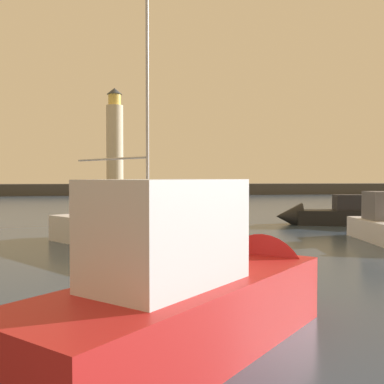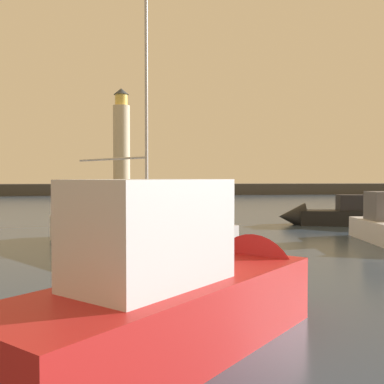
{
  "view_description": "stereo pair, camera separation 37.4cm",
  "coord_description": "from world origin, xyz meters",
  "px_view_note": "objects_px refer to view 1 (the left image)",
  "views": [
    {
      "loc": [
        -3.09,
        -0.72,
        2.77
      ],
      "look_at": [
        -0.57,
        18.18,
        2.15
      ],
      "focal_mm": 42.38,
      "sensor_mm": 36.0,
      "label": 1
    },
    {
      "loc": [
        -2.72,
        -0.76,
        2.77
      ],
      "look_at": [
        -0.57,
        18.18,
        2.15
      ],
      "focal_mm": 42.38,
      "sensor_mm": 36.0,
      "label": 2
    }
  ],
  "objects_px": {
    "lighthouse": "(115,139)",
    "motorboat_5": "(324,215)",
    "motorboat_6": "(213,288)",
    "sailboat_moored": "(134,232)"
  },
  "relations": [
    {
      "from": "lighthouse",
      "to": "motorboat_5",
      "type": "relative_size",
      "value": 2.41
    },
    {
      "from": "motorboat_5",
      "to": "motorboat_6",
      "type": "relative_size",
      "value": 0.91
    },
    {
      "from": "lighthouse",
      "to": "sailboat_moored",
      "type": "xyz_separation_m",
      "value": [
        2.66,
        -54.22,
        -8.18
      ]
    },
    {
      "from": "lighthouse",
      "to": "motorboat_5",
      "type": "bearing_deg",
      "value": -73.6
    },
    {
      "from": "lighthouse",
      "to": "motorboat_5",
      "type": "xyz_separation_m",
      "value": [
        13.79,
        -46.84,
        -8.24
      ]
    },
    {
      "from": "motorboat_5",
      "to": "motorboat_6",
      "type": "height_order",
      "value": "motorboat_6"
    },
    {
      "from": "motorboat_6",
      "to": "sailboat_moored",
      "type": "distance_m",
      "value": 10.36
    },
    {
      "from": "lighthouse",
      "to": "motorboat_6",
      "type": "xyz_separation_m",
      "value": [
        3.96,
        -64.49,
        -7.91
      ]
    },
    {
      "from": "motorboat_6",
      "to": "sailboat_moored",
      "type": "xyz_separation_m",
      "value": [
        -1.31,
        10.27,
        -0.27
      ]
    },
    {
      "from": "motorboat_6",
      "to": "sailboat_moored",
      "type": "relative_size",
      "value": 0.47
    }
  ]
}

